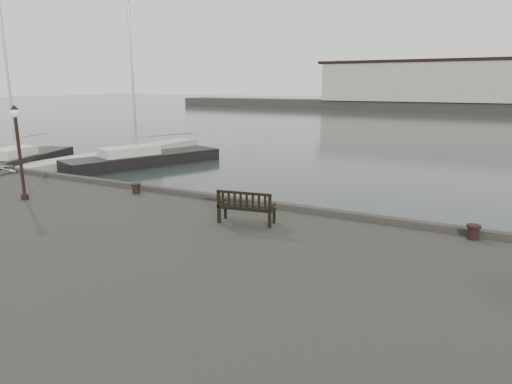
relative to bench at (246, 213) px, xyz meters
The scene contains 9 objects.
ground 2.79m from the bench, 88.90° to the left, with size 400.00×400.00×0.00m, color black.
pontoon 23.39m from the bench, 148.82° to the left, with size 2.00×24.00×0.50m, color #B6B5A9.
breakwater 94.22m from the bench, 92.75° to the left, with size 140.00×9.50×12.20m.
bench is the anchor object (origin of this frame).
bollard_left 5.57m from the bench, 166.28° to the left, with size 0.35×0.35×0.37m, color black.
bollard_right 6.07m from the bench, 15.08° to the left, with size 0.36×0.36×0.38m, color black.
lamp_post 8.47m from the bench, behind, with size 0.33×0.33×3.26m.
yacht_a 24.05m from the bench, 159.16° to the left, with size 5.59×9.44×12.62m.
yacht_c 20.11m from the bench, 140.12° to the left, with size 6.23×11.18×14.54m.
Camera 1 is at (6.19, -13.06, 5.46)m, focal length 32.00 mm.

